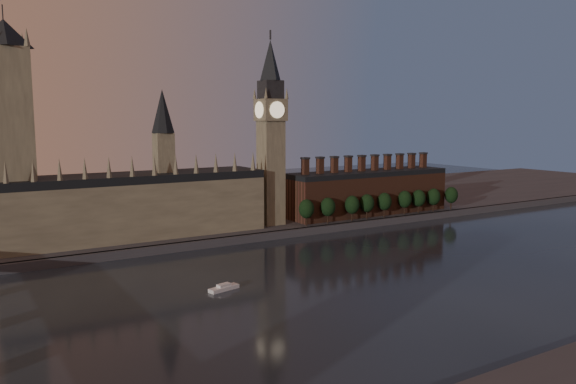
{
  "coord_description": "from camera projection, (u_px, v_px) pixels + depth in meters",
  "views": [
    {
      "loc": [
        -144.72,
        -162.33,
        62.86
      ],
      "look_at": [
        -12.27,
        55.0,
        29.85
      ],
      "focal_mm": 35.0,
      "sensor_mm": 36.0,
      "label": 1
    }
  ],
  "objects": [
    {
      "name": "victoria_tower",
      "position": [
        10.0,
        128.0,
        248.1
      ],
      "size": [
        24.0,
        24.0,
        108.0
      ],
      "color": "gray",
      "rests_on": "north_bank"
    },
    {
      "name": "embankment_tree_7",
      "position": [
        434.0,
        197.0,
        360.23
      ],
      "size": [
        8.6,
        8.6,
        14.88
      ],
      "color": "black",
      "rests_on": "north_bank"
    },
    {
      "name": "embankment_tree_6",
      "position": [
        419.0,
        198.0,
        354.1
      ],
      "size": [
        8.6,
        8.6,
        14.88
      ],
      "color": "black",
      "rests_on": "north_bank"
    },
    {
      "name": "embankment_tree_3",
      "position": [
        367.0,
        203.0,
        332.84
      ],
      "size": [
        8.6,
        8.6,
        14.88
      ],
      "color": "black",
      "rests_on": "north_bank"
    },
    {
      "name": "river_boat",
      "position": [
        224.0,
        288.0,
        207.77
      ],
      "size": [
        12.55,
        6.13,
        2.42
      ],
      "rotation": [
        0.0,
        0.0,
        0.23
      ],
      "color": "white",
      "rests_on": "ground"
    },
    {
      "name": "embankment_tree_0",
      "position": [
        306.0,
        209.0,
        311.6
      ],
      "size": [
        8.6,
        8.6,
        14.88
      ],
      "color": "black",
      "rests_on": "north_bank"
    },
    {
      "name": "embankment_tree_5",
      "position": [
        405.0,
        199.0,
        349.14
      ],
      "size": [
        8.6,
        8.6,
        14.88
      ],
      "color": "black",
      "rests_on": "north_bank"
    },
    {
      "name": "palace_of_westminster",
      "position": [
        137.0,
        202.0,
        281.53
      ],
      "size": [
        130.0,
        30.3,
        74.0
      ],
      "color": "gray",
      "rests_on": "north_bank"
    },
    {
      "name": "north_bank",
      "position": [
        207.0,
        212.0,
        370.76
      ],
      "size": [
        900.0,
        182.0,
        4.0
      ],
      "color": "#404044",
      "rests_on": "ground"
    },
    {
      "name": "embankment_tree_2",
      "position": [
        352.0,
        205.0,
        326.63
      ],
      "size": [
        8.6,
        8.6,
        14.88
      ],
      "color": "black",
      "rests_on": "north_bank"
    },
    {
      "name": "big_ben",
      "position": [
        271.0,
        130.0,
        311.25
      ],
      "size": [
        15.0,
        15.0,
        107.0
      ],
      "color": "gray",
      "rests_on": "north_bank"
    },
    {
      "name": "embankment_tree_1",
      "position": [
        328.0,
        207.0,
        318.6
      ],
      "size": [
        8.6,
        8.6,
        14.88
      ],
      "color": "black",
      "rests_on": "north_bank"
    },
    {
      "name": "ground",
      "position": [
        387.0,
        281.0,
        220.24
      ],
      "size": [
        900.0,
        900.0,
        0.0
      ],
      "primitive_type": "plane",
      "color": "black",
      "rests_on": "ground"
    },
    {
      "name": "embankment_tree_8",
      "position": [
        451.0,
        195.0,
        368.53
      ],
      "size": [
        8.6,
        8.6,
        14.88
      ],
      "color": "black",
      "rests_on": "north_bank"
    },
    {
      "name": "embankment_tree_4",
      "position": [
        384.0,
        202.0,
        339.59
      ],
      "size": [
        8.6,
        8.6,
        14.88
      ],
      "color": "black",
      "rests_on": "north_bank"
    },
    {
      "name": "chimney_block",
      "position": [
        368.0,
        192.0,
        352.39
      ],
      "size": [
        110.0,
        25.0,
        37.0
      ],
      "color": "brown",
      "rests_on": "north_bank"
    }
  ]
}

